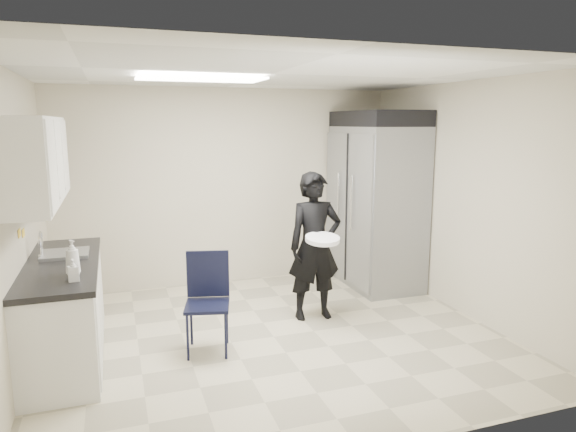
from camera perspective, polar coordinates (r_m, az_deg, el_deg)
name	(u,v)px	position (r m, az deg, el deg)	size (l,w,h in m)	color
floor	(274,337)	(5.37, -1.60, -13.26)	(4.50, 4.50, 0.00)	#C2B898
ceiling	(272,74)	(4.95, -1.76, 15.54)	(4.50, 4.50, 0.00)	silver
back_wall	(229,187)	(6.91, -6.62, 3.20)	(4.50, 4.50, 0.00)	#BDB69C
left_wall	(16,226)	(4.84, -28.00, -1.00)	(4.00, 4.00, 0.00)	#BDB69C
right_wall	(466,200)	(6.05, 19.13, 1.68)	(4.00, 4.00, 0.00)	#BDB69C
ceiling_panel	(201,79)	(5.19, -9.68, 14.83)	(1.20, 0.60, 0.02)	white
lower_counter	(65,313)	(5.22, -23.56, -9.81)	(0.60, 1.90, 0.86)	silver
countertop	(61,265)	(5.09, -23.92, -4.98)	(0.64, 1.95, 0.05)	black
sink	(66,259)	(5.33, -23.48, -4.44)	(0.42, 0.40, 0.14)	gray
faucet	(41,246)	(5.32, -25.74, -2.98)	(0.02, 0.02, 0.24)	silver
upper_cabinets	(36,161)	(4.95, -26.16, 5.51)	(0.35, 1.80, 0.75)	silver
towel_dispenser	(46,173)	(6.11, -25.33, 4.37)	(0.22, 0.30, 0.35)	black
notice_sticker_left	(19,233)	(4.96, -27.68, -1.69)	(0.00, 0.12, 0.07)	yellow
notice_sticker_right	(23,233)	(5.16, -27.32, -1.68)	(0.00, 0.12, 0.07)	yellow
commercial_fridge	(376,207)	(6.91, 9.75, 1.02)	(0.80, 1.35, 2.10)	gray
fridge_compressor	(379,119)	(6.82, 10.05, 10.60)	(0.80, 1.35, 0.20)	black
folding_chair	(207,306)	(4.95, -8.96, -9.82)	(0.41, 0.41, 0.91)	black
man_tuxedo	(315,246)	(5.64, 2.99, -3.37)	(0.60, 0.40, 1.63)	black
bucket_lid	(322,239)	(5.38, 3.85, -2.57)	(0.36, 0.36, 0.05)	silver
soap_bottle_a	(72,258)	(4.59, -22.84, -4.27)	(0.11, 0.11, 0.30)	white
soap_bottle_b	(73,270)	(4.43, -22.75, -5.56)	(0.08, 0.08, 0.18)	#A0A0AC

